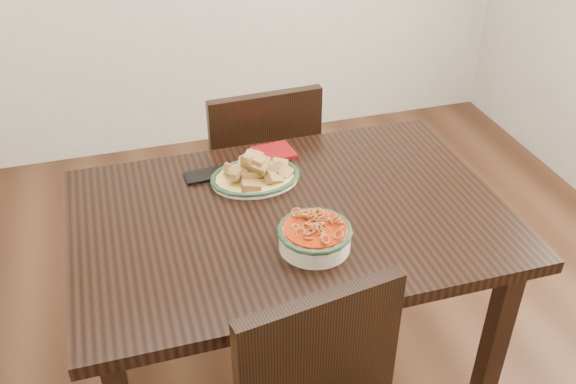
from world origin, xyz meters
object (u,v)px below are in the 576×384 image
object	(u,v)px
noodle_bowl	(315,234)
dining_table	(290,237)
fish_plate	(255,169)
smartphone	(206,175)
chair_far	(259,173)

from	to	relation	value
noodle_bowl	dining_table	bearing A→B (deg)	96.06
fish_plate	noodle_bowl	bearing A→B (deg)	-78.59
fish_plate	smartphone	size ratio (longest dim) A/B	2.10
dining_table	noodle_bowl	distance (m)	0.22
chair_far	fish_plate	world-z (taller)	chair_far
fish_plate	smartphone	xyz separation A→B (m)	(-0.15, 0.07, -0.04)
dining_table	smartphone	size ratio (longest dim) A/B	9.66
smartphone	fish_plate	bearing A→B (deg)	-29.59
chair_far	smartphone	xyz separation A→B (m)	(-0.26, -0.36, 0.26)
chair_far	smartphone	size ratio (longest dim) A/B	6.71
chair_far	fish_plate	distance (m)	0.53
dining_table	fish_plate	distance (m)	0.24
fish_plate	noodle_bowl	world-z (taller)	fish_plate
smartphone	chair_far	bearing A→B (deg)	49.40
fish_plate	smartphone	bearing A→B (deg)	154.66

